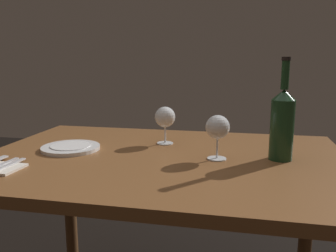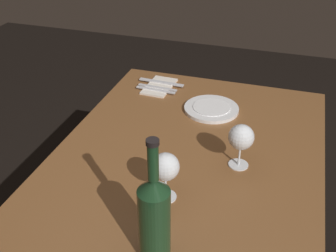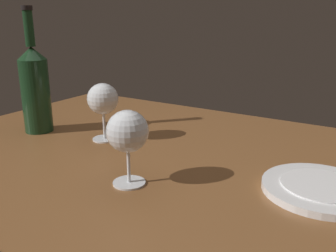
{
  "view_description": "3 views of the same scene",
  "coord_description": "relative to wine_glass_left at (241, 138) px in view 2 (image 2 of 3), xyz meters",
  "views": [
    {
      "loc": [
        -0.26,
        1.18,
        1.09
      ],
      "look_at": [
        -0.02,
        0.01,
        0.85
      ],
      "focal_mm": 37.44,
      "sensor_mm": 36.0,
      "label": 1
    },
    {
      "loc": [
        -1.11,
        -0.29,
        1.58
      ],
      "look_at": [
        0.04,
        0.07,
        0.84
      ],
      "focal_mm": 45.22,
      "sensor_mm": 36.0,
      "label": 2
    },
    {
      "loc": [
        0.46,
        -0.71,
        1.07
      ],
      "look_at": [
        -0.02,
        0.05,
        0.79
      ],
      "focal_mm": 39.56,
      "sensor_mm": 36.0,
      "label": 3
    }
  ],
  "objects": [
    {
      "name": "dining_table",
      "position": [
        -0.03,
        0.18,
        -0.2
      ],
      "size": [
        1.3,
        0.9,
        0.74
      ],
      "color": "brown",
      "rests_on": "ground"
    },
    {
      "name": "wine_glass_left",
      "position": [
        0.0,
        0.0,
        0.0
      ],
      "size": [
        0.08,
        0.08,
        0.15
      ],
      "color": "white",
      "rests_on": "dining_table"
    },
    {
      "name": "wine_glass_right",
      "position": [
        -0.22,
        0.18,
        0.0
      ],
      "size": [
        0.08,
        0.08,
        0.15
      ],
      "color": "white",
      "rests_on": "dining_table"
    },
    {
      "name": "wine_bottle",
      "position": [
        -0.44,
        0.14,
        0.02
      ],
      "size": [
        0.08,
        0.08,
        0.35
      ],
      "color": "#19381E",
      "rests_on": "dining_table"
    },
    {
      "name": "dinner_plate",
      "position": [
        0.33,
        0.17,
        -0.1
      ],
      "size": [
        0.22,
        0.22,
        0.02
      ],
      "color": "white",
      "rests_on": "dining_table"
    },
    {
      "name": "folded_napkin",
      "position": [
        0.47,
        0.43,
        -0.1
      ],
      "size": [
        0.2,
        0.12,
        0.01
      ],
      "color": "silver",
      "rests_on": "dining_table"
    },
    {
      "name": "fork_inner",
      "position": [
        0.44,
        0.43,
        -0.1
      ],
      "size": [
        0.02,
        0.18,
        0.0
      ],
      "color": "silver",
      "rests_on": "folded_napkin"
    },
    {
      "name": "fork_outer",
      "position": [
        0.42,
        0.43,
        -0.1
      ],
      "size": [
        0.02,
        0.18,
        0.0
      ],
      "color": "silver",
      "rests_on": "folded_napkin"
    },
    {
      "name": "table_knife",
      "position": [
        0.5,
        0.43,
        -0.1
      ],
      "size": [
        0.03,
        0.21,
        0.0
      ],
      "color": "silver",
      "rests_on": "folded_napkin"
    }
  ]
}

